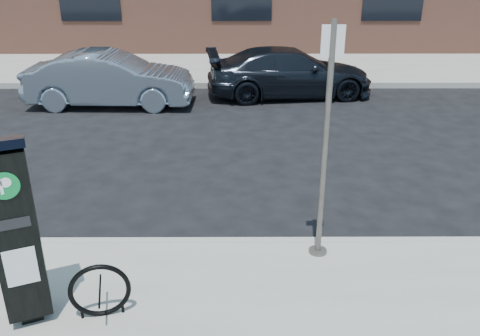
{
  "coord_description": "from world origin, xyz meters",
  "views": [
    {
      "loc": [
        -0.12,
        -5.52,
        3.56
      ],
      "look_at": [
        -0.1,
        0.5,
        0.91
      ],
      "focal_mm": 38.0,
      "sensor_mm": 36.0,
      "label": 1
    }
  ],
  "objects_px": {
    "parking_kiosk": "(15,231)",
    "car_silver": "(110,79)",
    "sign_pole": "(325,148)",
    "bike_rack": "(100,291)",
    "car_dark": "(290,72)"
  },
  "relations": [
    {
      "from": "parking_kiosk",
      "to": "car_silver",
      "type": "distance_m",
      "value": 7.93
    },
    {
      "from": "sign_pole",
      "to": "car_silver",
      "type": "height_order",
      "value": "sign_pole"
    },
    {
      "from": "bike_rack",
      "to": "car_silver",
      "type": "distance_m",
      "value": 8.01
    },
    {
      "from": "sign_pole",
      "to": "bike_rack",
      "type": "height_order",
      "value": "sign_pole"
    },
    {
      "from": "bike_rack",
      "to": "car_silver",
      "type": "relative_size",
      "value": 0.15
    },
    {
      "from": "sign_pole",
      "to": "car_silver",
      "type": "relative_size",
      "value": 0.7
    },
    {
      "from": "car_silver",
      "to": "bike_rack",
      "type": "bearing_deg",
      "value": -166.95
    },
    {
      "from": "bike_rack",
      "to": "car_dark",
      "type": "relative_size",
      "value": 0.14
    },
    {
      "from": "parking_kiosk",
      "to": "car_dark",
      "type": "distance_m",
      "value": 9.35
    },
    {
      "from": "sign_pole",
      "to": "bike_rack",
      "type": "distance_m",
      "value": 2.8
    },
    {
      "from": "parking_kiosk",
      "to": "bike_rack",
      "type": "distance_m",
      "value": 0.99
    },
    {
      "from": "car_dark",
      "to": "car_silver",
      "type": "bearing_deg",
      "value": 94.45
    },
    {
      "from": "bike_rack",
      "to": "car_silver",
      "type": "height_order",
      "value": "car_silver"
    },
    {
      "from": "sign_pole",
      "to": "car_silver",
      "type": "xyz_separation_m",
      "value": [
        -4.01,
        6.7,
        -0.87
      ]
    },
    {
      "from": "parking_kiosk",
      "to": "sign_pole",
      "type": "height_order",
      "value": "sign_pole"
    }
  ]
}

